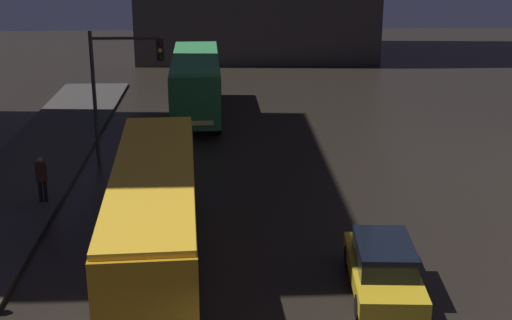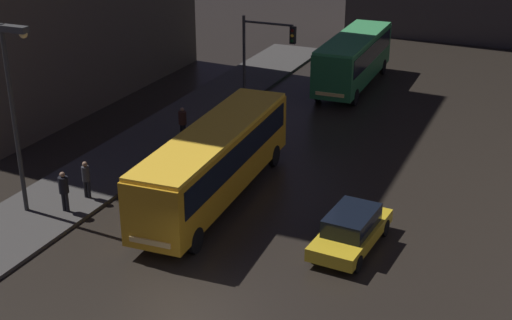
% 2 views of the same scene
% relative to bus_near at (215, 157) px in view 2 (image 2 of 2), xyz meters
% --- Properties ---
extents(ground_plane, '(120.00, 120.00, 0.00)m').
position_rel_bus_near_xyz_m(ground_plane, '(3.00, -7.89, -1.98)').
color(ground_plane, black).
extents(sidewalk_left, '(4.00, 48.00, 0.15)m').
position_rel_bus_near_xyz_m(sidewalk_left, '(-6.00, 2.11, -1.90)').
color(sidewalk_left, '#3D3A38').
rests_on(sidewalk_left, ground).
extents(bus_near, '(2.90, 11.63, 3.21)m').
position_rel_bus_near_xyz_m(bus_near, '(0.00, 0.00, 0.00)').
color(bus_near, orange).
rests_on(bus_near, ground).
extents(bus_far, '(2.70, 10.13, 3.27)m').
position_rel_bus_near_xyz_m(bus_far, '(0.62, 18.11, 0.04)').
color(bus_far, '#236B38').
rests_on(bus_far, ground).
extents(car_taxi, '(2.12, 4.53, 1.47)m').
position_rel_bus_near_xyz_m(car_taxi, '(6.42, -1.63, -1.23)').
color(car_taxi, gold).
rests_on(car_taxi, ground).
extents(pedestrian_near, '(0.53, 0.53, 1.70)m').
position_rel_bus_near_xyz_m(pedestrian_near, '(-4.58, 5.36, -0.81)').
color(pedestrian_near, black).
rests_on(pedestrian_near, sidewalk_left).
extents(pedestrian_mid, '(0.46, 0.46, 1.64)m').
position_rel_bus_near_xyz_m(pedestrian_mid, '(-4.95, -2.29, -0.88)').
color(pedestrian_mid, black).
rests_on(pedestrian_mid, sidewalk_left).
extents(pedestrian_far, '(0.42, 0.42, 1.73)m').
position_rel_bus_near_xyz_m(pedestrian_far, '(-5.01, -3.69, -0.79)').
color(pedestrian_far, black).
rests_on(pedestrian_far, sidewalk_left).
extents(traffic_light_main, '(3.06, 0.35, 5.67)m').
position_rel_bus_near_xyz_m(traffic_light_main, '(-2.28, 10.26, 1.87)').
color(traffic_light_main, '#2D2D2D').
rests_on(traffic_light_main, ground).
extents(street_lamp_sidewalk, '(1.25, 0.36, 7.68)m').
position_rel_bus_near_xyz_m(street_lamp_sidewalk, '(-6.31, -4.27, 3.25)').
color(street_lamp_sidewalk, '#2D2D2D').
rests_on(street_lamp_sidewalk, sidewalk_left).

